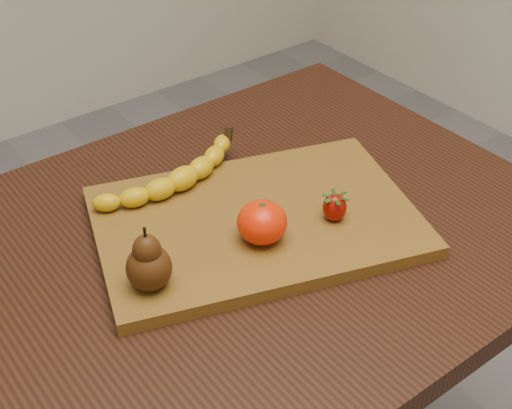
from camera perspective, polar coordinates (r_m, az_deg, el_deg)
table at (r=1.06m, az=-2.99°, el=-7.14°), size 1.00×0.70×0.76m
cutting_board at (r=1.02m, az=0.00°, el=-1.35°), size 0.52×0.43×0.02m
banana at (r=1.06m, az=-5.89°, el=2.09°), size 0.23×0.09×0.04m
pear at (r=0.88m, az=-8.65°, el=-4.23°), size 0.06×0.06×0.09m
mandarin at (r=0.95m, az=0.48°, el=-1.43°), size 0.08×0.08×0.06m
strawberry at (r=1.00m, az=6.31°, el=-0.15°), size 0.03×0.03×0.04m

